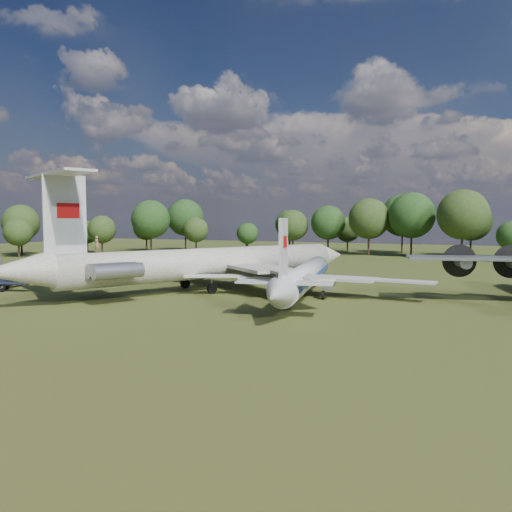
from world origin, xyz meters
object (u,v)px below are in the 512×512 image
at_px(il62_airliner, 212,269).
at_px(small_prop_northwest, 23,277).
at_px(person_on_il62, 97,244).
at_px(tu104_jet, 304,281).

height_order(il62_airliner, small_prop_northwest, il62_airliner).
relative_size(il62_airliner, small_prop_northwest, 4.07).
distance_m(il62_airliner, person_on_il62, 16.02).
xyz_separation_m(tu104_jet, small_prop_northwest, (-41.32, -6.03, -0.96)).
bearing_deg(tu104_jet, il62_airliner, 162.51).
bearing_deg(person_on_il62, small_prop_northwest, -6.95).
distance_m(tu104_jet, small_prop_northwest, 41.77).
relative_size(il62_airliner, tu104_jet, 1.43).
bearing_deg(il62_airliner, tu104_jet, 19.78).
xyz_separation_m(tu104_jet, person_on_il62, (-20.02, -13.06, 4.52)).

